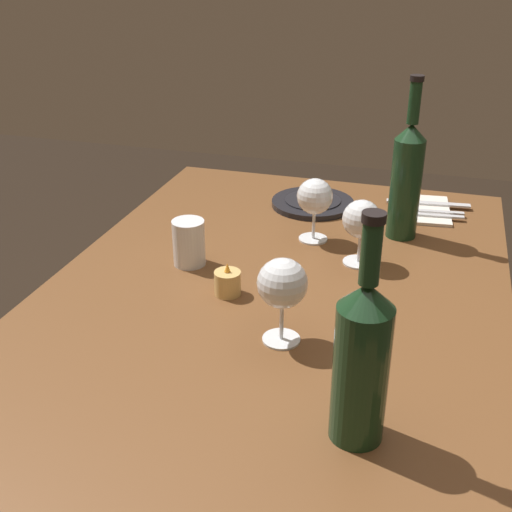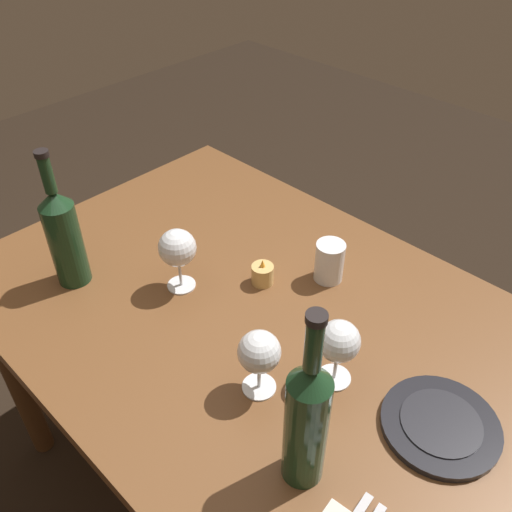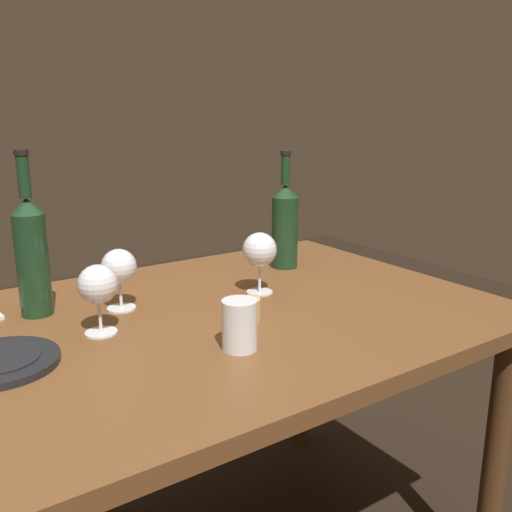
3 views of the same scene
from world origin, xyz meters
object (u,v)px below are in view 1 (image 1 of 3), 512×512
at_px(wine_glass_left, 361,220).
at_px(dinner_plate, 313,203).
at_px(water_tumbler, 189,245).
at_px(wine_glass_centre, 282,285).
at_px(table_knife, 428,203).
at_px(wine_bottle_second, 406,178).
at_px(wine_bottle, 362,359).
at_px(votive_candle, 228,284).
at_px(wine_glass_right, 315,198).
at_px(fork_inner, 427,211).
at_px(folded_napkin, 427,210).
at_px(fork_outer, 426,215).

xyz_separation_m(wine_glass_left, dinner_plate, (0.29, 0.16, -0.09)).
bearing_deg(water_tumbler, wine_glass_centre, -131.07).
bearing_deg(table_knife, wine_bottle_second, 165.48).
distance_m(wine_bottle, votive_candle, 0.45).
distance_m(wine_bottle_second, table_knife, 0.24).
relative_size(wine_glass_right, fork_inner, 0.81).
distance_m(wine_glass_right, table_knife, 0.38).
distance_m(wine_glass_centre, folded_napkin, 0.71).
height_order(wine_bottle_second, fork_outer, wine_bottle_second).
xyz_separation_m(wine_bottle, wine_bottle_second, (0.70, 0.00, 0.01)).
bearing_deg(water_tumbler, fork_outer, -50.02).
height_order(wine_glass_left, water_tumbler, wine_glass_left).
bearing_deg(wine_bottle_second, wine_glass_centre, 162.63).
distance_m(dinner_plate, fork_outer, 0.29).
bearing_deg(folded_napkin, wine_bottle_second, 163.04).
bearing_deg(wine_bottle_second, wine_glass_left, 156.71).
relative_size(votive_candle, dinner_plate, 0.32).
height_order(wine_bottle, fork_outer, wine_bottle).
height_order(wine_glass_left, wine_bottle, wine_bottle).
bearing_deg(fork_inner, votive_candle, 146.03).
xyz_separation_m(wine_glass_right, wine_glass_centre, (-0.42, -0.03, 0.01)).
height_order(wine_glass_right, dinner_plate, wine_glass_right).
relative_size(wine_glass_right, wine_bottle, 0.43).
bearing_deg(fork_inner, wine_bottle, 176.67).
bearing_deg(votive_candle, table_knife, -31.34).
xyz_separation_m(dinner_plate, fork_outer, (-0.01, -0.29, 0.00)).
xyz_separation_m(fork_outer, table_knife, (0.08, 0.00, 0.00)).
relative_size(dinner_plate, folded_napkin, 1.06).
bearing_deg(wine_glass_left, fork_outer, -23.36).
distance_m(wine_glass_left, wine_bottle_second, 0.19).
height_order(wine_bottle, water_tumbler, wine_bottle).
relative_size(folded_napkin, fork_inner, 1.11).
relative_size(wine_bottle, fork_inner, 1.86).
bearing_deg(wine_glass_right, votive_candle, 160.02).
bearing_deg(folded_napkin, water_tumbler, 133.39).
bearing_deg(wine_glass_left, votive_candle, 132.39).
xyz_separation_m(wine_glass_centre, fork_outer, (0.62, -0.21, -0.10)).
xyz_separation_m(wine_bottle_second, dinner_plate, (0.12, 0.23, -0.13)).
bearing_deg(dinner_plate, wine_glass_right, -167.65).
height_order(wine_glass_centre, water_tumbler, wine_glass_centre).
distance_m(wine_glass_left, wine_bottle, 0.54).
bearing_deg(folded_napkin, wine_glass_right, 135.79).
distance_m(wine_glass_right, fork_outer, 0.33).
bearing_deg(wine_glass_right, wine_bottle, -162.74).
relative_size(wine_bottle, table_knife, 1.59).
distance_m(fork_inner, table_knife, 0.06).
distance_m(fork_inner, fork_outer, 0.02).
relative_size(wine_glass_left, dinner_plate, 0.67).
height_order(wine_bottle_second, fork_inner, wine_bottle_second).
distance_m(wine_glass_right, wine_bottle_second, 0.21).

